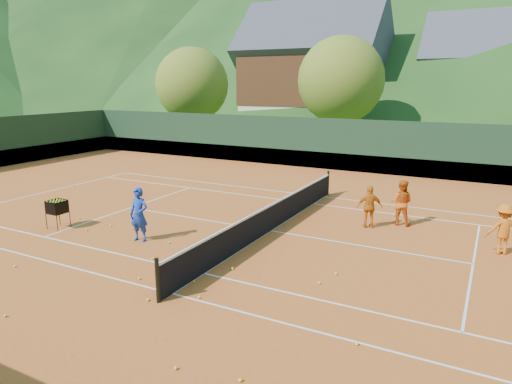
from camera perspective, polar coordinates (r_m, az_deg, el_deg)
The scene contains 33 objects.
ground at distance 15.90m, azimuth 1.84°, elevation -4.93°, with size 400.00×400.00×0.00m, color #30561B.
clay_court at distance 15.90m, azimuth 1.84°, elevation -4.90°, with size 40.00×24.00×0.02m, color #AE511C.
coach at distance 15.14m, azimuth -14.41°, elevation -2.76°, with size 0.64×0.42×1.76m, color #173799.
student_a at distance 17.16m, azimuth 17.70°, elevation -1.25°, with size 0.80×0.62×1.65m, color #CF5812.
student_b at distance 16.51m, azimuth 14.02°, elevation -1.83°, with size 0.89×0.37×1.51m, color orange.
student_d at distance 15.46m, azimuth 28.51°, elevation -4.09°, with size 1.00×0.57×1.54m, color #CF6312.
tennis_ball_0 at distance 12.04m, azimuth -7.77°, elevation -11.04°, with size 0.07×0.07×0.07m, color #CDF528.
tennis_ball_1 at distance 18.50m, azimuth -21.24°, elevation -3.03°, with size 0.07×0.07×0.07m, color #CDF528.
tennis_ball_2 at distance 13.08m, azimuth -6.94°, elevation -8.96°, with size 0.07×0.07×0.07m, color #CDF528.
tennis_ball_3 at distance 8.87m, azimuth -10.01°, elevation -20.87°, with size 0.07×0.07×0.07m, color #CDF528.
tennis_ball_4 at distance 14.92m, azimuth -10.80°, elevation -6.22°, with size 0.07×0.07×0.07m, color #CDF528.
tennis_ball_5 at distance 9.61m, azimuth 12.50°, elevation -18.03°, with size 0.07×0.07×0.07m, color #CDF528.
tennis_ball_6 at distance 12.57m, azimuth 9.96°, elevation -10.03°, with size 0.07×0.07×0.07m, color #CDF528.
tennis_ball_7 at distance 13.70m, azimuth -12.82°, elevation -8.14°, with size 0.07×0.07×0.07m, color #CDF528.
tennis_ball_10 at distance 12.49m, azimuth -14.38°, elevation -10.42°, with size 0.07×0.07×0.07m, color #CDF528.
tennis_ball_11 at distance 11.22m, azimuth -7.14°, elevation -12.93°, with size 0.07×0.07×0.07m, color #CDF528.
tennis_ball_12 at distance 8.48m, azimuth -1.99°, elevation -22.45°, with size 0.07×0.07×0.07m, color #CDF528.
tennis_ball_13 at distance 12.72m, azimuth -2.96°, elevation -9.53°, with size 0.07×0.07×0.07m, color #CDF528.
tennis_ball_14 at distance 11.32m, azimuth -13.37°, elevation -12.98°, with size 0.07×0.07×0.07m, color #CDF528.
tennis_ball_15 at distance 11.73m, azimuth -28.85°, elevation -13.40°, with size 0.07×0.07×0.07m, color #CDF528.
tennis_ball_16 at distance 14.51m, azimuth -27.90°, elevation -8.20°, with size 0.07×0.07×0.07m, color #CDF528.
tennis_ball_17 at distance 17.16m, azimuth -17.69°, elevation -4.01°, with size 0.07×0.07×0.07m, color #CDF528.
tennis_ball_18 at distance 18.07m, azimuth -14.41°, elevation -2.91°, with size 0.07×0.07×0.07m, color #CDF528.
tennis_ball_20 at distance 16.93m, azimuth -20.40°, elevation -4.46°, with size 0.07×0.07×0.07m, color #CDF528.
tennis_ball_21 at distance 11.97m, azimuth 7.91°, elevation -11.19°, with size 0.07×0.07×0.07m, color #CDF528.
court_lines at distance 15.90m, azimuth 1.84°, elevation -4.85°, with size 23.83×11.03×0.00m.
tennis_net at distance 15.75m, azimuth 1.85°, elevation -3.14°, with size 0.10×12.07×1.10m.
perimeter_fence at distance 15.55m, azimuth 1.87°, elevation -0.50°, with size 40.40×24.24×3.00m.
ball_hopper at distance 17.46m, azimuth -23.62°, elevation -1.78°, with size 0.57×0.57×1.00m.
chalet_left at distance 46.63m, azimuth 7.18°, elevation 14.18°, with size 13.80×9.93×12.92m.
chalet_mid at distance 47.58m, azimuth 27.74°, elevation 11.97°, with size 12.65×8.82×11.45m.
tree_a at distance 38.82m, azimuth -7.99°, elevation 13.16°, with size 6.00×6.00×7.88m.
tree_b at distance 35.20m, azimuth 10.60°, elevation 13.57°, with size 6.40×6.40×8.40m.
Camera 1 is at (6.58, -13.57, 5.04)m, focal length 32.00 mm.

